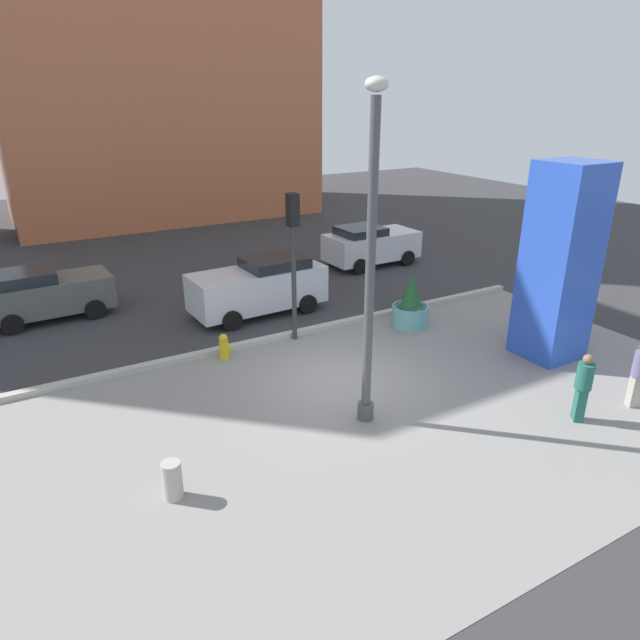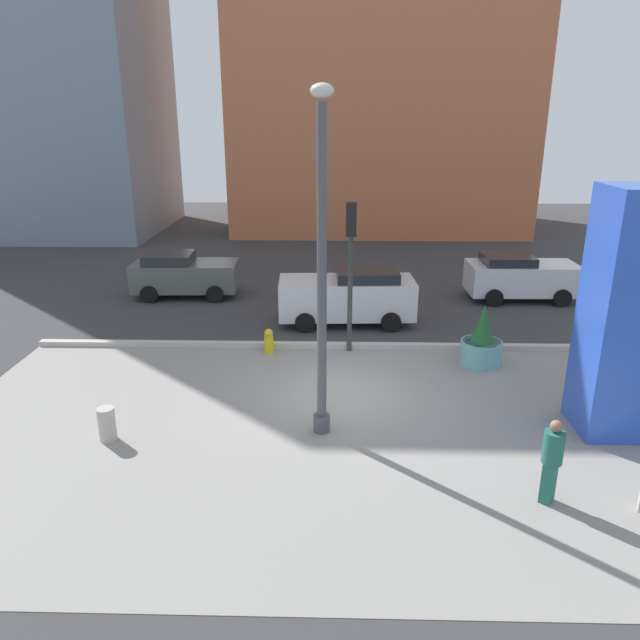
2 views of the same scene
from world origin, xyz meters
The scene contains 13 objects.
ground_plane centered at (0.00, 4.00, 0.00)m, with size 60.00×60.00×0.00m, color #38383A.
plaza_pavement centered at (0.00, -2.00, 0.00)m, with size 18.00×10.00×0.02m, color gray.
curb_strip centered at (0.00, 3.12, 0.08)m, with size 18.00×0.24×0.16m, color #B7B2A8.
lamp_post centered at (-0.46, -1.83, 3.47)m, with size 0.44×0.44×7.12m.
art_pillar_blue centered at (5.85, -1.53, 2.64)m, with size 1.51×1.51×5.27m, color blue.
potted_plant_by_pillar centered at (3.85, 2.04, 0.62)m, with size 1.13×1.13×1.72m.
fire_hydrant centered at (-2.08, 2.67, 0.37)m, with size 0.36×0.26×0.75m.
concrete_bollard centered at (-4.98, -2.33, 0.38)m, with size 0.36×0.36×0.75m, color #B2ADA3.
traffic_light_far_side centered at (0.23, 2.92, 2.93)m, with size 0.28×0.42×4.30m.
car_intersection centered at (6.68, 8.32, 0.87)m, with size 3.97×2.10×1.68m.
car_passing_lane centered at (-5.91, 8.42, 0.84)m, with size 3.94×2.09×1.65m.
car_far_lane centered at (0.25, 5.44, 0.93)m, with size 4.47×2.15×1.81m.
pedestrian_on_sidewalk centered at (3.61, -4.25, 0.90)m, with size 0.50×0.50×1.62m.
Camera 2 is at (-0.20, -13.51, 6.57)m, focal length 33.84 mm.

